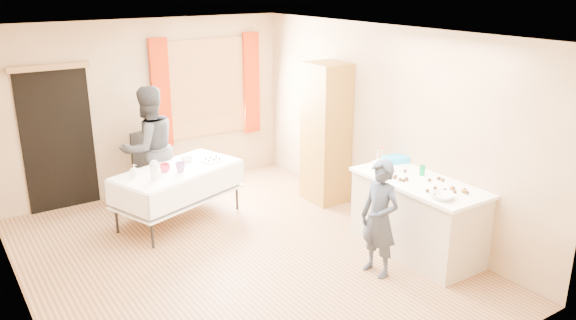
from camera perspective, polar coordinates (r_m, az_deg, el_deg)
floor at (r=6.77m, az=-5.24°, el=-9.96°), size 4.50×5.50×0.02m
ceiling at (r=6.00m, az=-5.96°, el=12.71°), size 4.50×5.50×0.02m
wall_back at (r=8.72m, az=-14.25°, el=5.21°), size 4.50×0.02×2.60m
wall_front at (r=4.20m, az=12.81°, el=-8.79°), size 4.50×0.02×2.60m
wall_left at (r=5.63m, az=-26.30°, el=-3.21°), size 0.02×5.50×2.60m
wall_right at (r=7.54m, az=9.75°, el=3.53°), size 0.02×5.50×2.60m
window_frame at (r=9.01m, az=-8.24°, el=7.29°), size 1.32×0.06×1.52m
window_pane at (r=9.00m, az=-8.20°, el=7.27°), size 1.20×0.02×1.40m
curtain_left at (r=8.67m, az=-12.77°, el=6.60°), size 0.28×0.06×1.65m
curtain_right at (r=9.32m, az=-3.75°, el=7.80°), size 0.28×0.06×1.65m
doorway at (r=8.43m, az=-22.32°, el=1.86°), size 0.95×0.04×2.00m
door_lintel at (r=8.20m, az=-23.13°, el=8.66°), size 1.05×0.06×0.08m
cabinet at (r=8.11m, az=3.87°, el=2.72°), size 0.50×0.60×2.03m
counter at (r=6.88m, az=12.99°, el=-5.61°), size 0.78×1.64×0.91m
party_table at (r=7.67m, az=-11.05°, el=-3.01°), size 1.87×1.36×0.75m
chair at (r=8.61m, az=-13.62°, el=-1.85°), size 0.51×0.51×1.01m
girl at (r=6.22m, az=9.30°, el=-5.89°), size 0.56×0.43×1.32m
woman at (r=8.09m, az=-13.90°, el=1.16°), size 1.08×0.96×1.76m
soda_can at (r=6.87m, az=13.48°, el=-1.03°), size 0.08×0.08×0.12m
mixing_bowl at (r=6.21m, az=15.45°, el=-3.58°), size 0.28×0.28×0.06m
foam_block at (r=7.07m, az=9.22°, el=-0.40°), size 0.16×0.11×0.08m
blue_basket at (r=7.28m, az=10.84°, el=0.07°), size 0.34×0.27×0.08m
pitcher at (r=7.19m, az=-13.37°, el=-1.10°), size 0.11×0.11×0.22m
cup_red at (r=7.47m, az=-12.38°, el=-0.77°), size 0.25×0.25×0.10m
cup_rainbow at (r=7.41m, az=-10.87°, el=-0.72°), size 0.24×0.24×0.12m
small_bowl at (r=7.84m, az=-10.26°, el=0.08°), size 0.18×0.18×0.05m
pastry_tray at (r=7.79m, az=-7.66°, el=-0.04°), size 0.32×0.27×0.02m
bottle at (r=7.34m, az=-15.36°, el=-1.08°), size 0.15×0.15×0.17m
cake_balls at (r=6.58m, az=14.28°, el=-2.34°), size 0.50×1.08×0.04m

